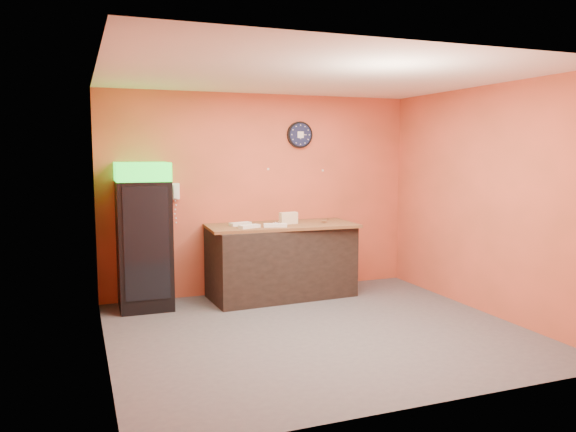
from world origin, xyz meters
name	(u,v)px	position (x,y,z in m)	size (l,w,h in m)	color
floor	(318,331)	(0.00, 0.00, 0.00)	(4.50, 4.50, 0.00)	#47474C
back_wall	(261,194)	(0.00, 2.00, 1.40)	(4.50, 0.02, 2.80)	#E15B3F
left_wall	(102,215)	(-2.25, 0.00, 1.40)	(0.02, 4.00, 2.80)	#E15B3F
right_wall	(485,200)	(2.25, 0.00, 1.40)	(0.02, 4.00, 2.80)	#E15B3F
ceiling	(319,76)	(0.00, 0.00, 2.80)	(4.50, 4.00, 0.02)	white
beverage_cooler	(144,238)	(-1.68, 1.61, 0.91)	(0.66, 0.67, 1.86)	black
prep_counter	(281,262)	(0.14, 1.57, 0.49)	(1.94, 0.86, 0.97)	black
wall_clock	(300,135)	(0.57, 1.97, 2.24)	(0.38, 0.06, 0.38)	black
wall_phone	(175,191)	(-1.23, 1.95, 1.47)	(0.12, 0.10, 0.22)	white
butcher_paper	(281,225)	(0.14, 1.57, 0.99)	(2.03, 0.91, 0.04)	brown
sub_roll_stack	(288,218)	(0.23, 1.54, 1.09)	(0.26, 0.13, 0.16)	beige
wrapped_sandwich_left	(249,226)	(-0.38, 1.35, 1.03)	(0.28, 0.11, 0.04)	white
wrapped_sandwich_mid	(275,225)	(-0.03, 1.32, 1.03)	(0.31, 0.12, 0.04)	white
wrapped_sandwich_right	(240,224)	(-0.43, 1.62, 1.03)	(0.29, 0.12, 0.04)	white
kitchen_tool	(283,221)	(0.20, 1.66, 1.04)	(0.06, 0.06, 0.06)	silver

